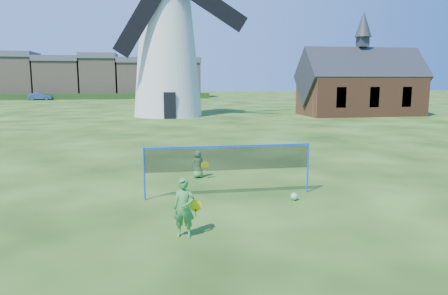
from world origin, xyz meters
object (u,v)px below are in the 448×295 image
player_boy (198,164)px  play_ball (294,197)px  player_girl (184,208)px  chapel (360,86)px  car_right (40,96)px  badminton_net (229,159)px  windmill (167,44)px

player_boy → play_ball: bearing=106.1°
player_girl → player_boy: bearing=97.8°
chapel → player_boy: 30.75m
player_boy → car_right: size_ratio=0.26×
badminton_net → chapel: bearing=55.9°
chapel → play_ball: bearing=-120.6°
play_ball → car_right: car_right is taller
player_boy → badminton_net: bearing=84.1°
player_boy → windmill: bearing=-110.1°
chapel → player_boy: chapel is taller
chapel → player_girl: 35.95m
play_ball → car_right: (-22.12, 65.03, 0.52)m
badminton_net → play_ball: 2.22m
windmill → player_girl: bearing=-92.0°
player_boy → play_ball: (2.43, -3.37, -0.39)m
windmill → car_right: bearing=119.3°
player_girl → player_boy: size_ratio=1.35×
car_right → play_ball: bearing=-169.4°
player_boy → chapel: bearing=-147.5°
badminton_net → player_girl: (-1.60, -3.15, -0.47)m
windmill → player_boy: (-0.17, -26.33, -6.29)m
player_girl → play_ball: (3.41, 2.35, -0.56)m
player_girl → player_boy: player_girl is taller
play_ball → car_right: size_ratio=0.06×
badminton_net → player_girl: size_ratio=3.77×
chapel → player_girl: bearing=-123.4°
badminton_net → play_ball: badminton_net is taller
windmill → player_girl: size_ratio=14.64×
chapel → play_ball: size_ratio=53.30×
chapel → badminton_net: size_ratio=2.32×
player_boy → car_right: 64.73m
windmill → car_right: windmill is taller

